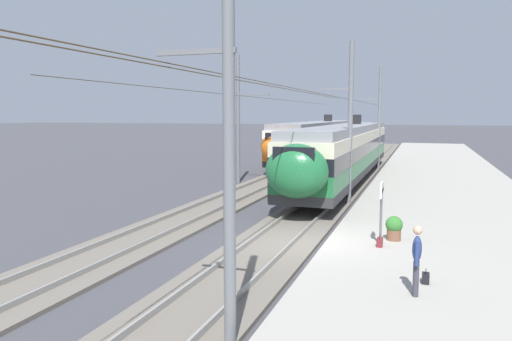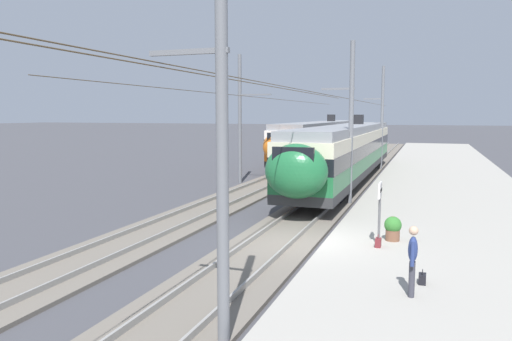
% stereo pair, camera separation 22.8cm
% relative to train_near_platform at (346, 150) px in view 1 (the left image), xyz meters
% --- Properties ---
extents(ground_plane, '(400.00, 400.00, 0.00)m').
position_rel_train_near_platform_xyz_m(ground_plane, '(-16.25, -1.11, -2.23)').
color(ground_plane, '#424247').
extents(platform_slab, '(120.00, 8.60, 0.30)m').
position_rel_train_near_platform_xyz_m(platform_slab, '(-16.25, -6.12, -2.08)').
color(platform_slab, '#A39E93').
rests_on(platform_slab, ground).
extents(track_near, '(120.00, 3.00, 0.28)m').
position_rel_train_near_platform_xyz_m(track_near, '(-16.25, -0.00, -2.16)').
color(track_near, '#6B6359').
rests_on(track_near, ground).
extents(track_far, '(120.00, 3.00, 0.28)m').
position_rel_train_near_platform_xyz_m(track_far, '(-16.25, 4.77, -2.16)').
color(track_far, '#6B6359').
rests_on(track_far, ground).
extents(train_near_platform, '(27.86, 2.88, 4.27)m').
position_rel_train_near_platform_xyz_m(train_near_platform, '(0.00, 0.00, 0.00)').
color(train_near_platform, '#2D2D30').
rests_on(train_near_platform, track_near).
extents(train_far_track, '(28.52, 2.99, 4.27)m').
position_rel_train_near_platform_xyz_m(train_far_track, '(14.07, 4.77, 0.00)').
color(train_far_track, '#2D2D30').
rests_on(train_far_track, track_far).
extents(catenary_mast_west, '(39.65, 1.66, 7.55)m').
position_rel_train_near_platform_xyz_m(catenary_mast_west, '(-23.66, -1.27, 1.70)').
color(catenary_mast_west, slate).
rests_on(catenary_mast_west, ground).
extents(catenary_mast_mid, '(39.65, 1.66, 8.14)m').
position_rel_train_near_platform_xyz_m(catenary_mast_mid, '(-7.85, -1.28, 1.97)').
color(catenary_mast_mid, slate).
rests_on(catenary_mast_mid, ground).
extents(catenary_mast_east, '(39.65, 1.66, 8.44)m').
position_rel_train_near_platform_xyz_m(catenary_mast_east, '(8.54, -1.28, 2.10)').
color(catenary_mast_east, slate).
rests_on(catenary_mast_east, ground).
extents(catenary_mast_far_side, '(39.65, 2.32, 8.46)m').
position_rel_train_near_platform_xyz_m(catenary_mast_far_side, '(-2.27, 6.66, 2.13)').
color(catenary_mast_far_side, slate).
rests_on(catenary_mast_far_side, ground).
extents(platform_sign, '(0.70, 0.08, 2.10)m').
position_rel_train_near_platform_xyz_m(platform_sign, '(-16.26, -3.62, -0.38)').
color(platform_sign, '#59595B').
rests_on(platform_sign, platform_slab).
extents(passenger_walking, '(0.53, 0.22, 1.69)m').
position_rel_train_near_platform_xyz_m(passenger_walking, '(-20.41, -4.78, -0.98)').
color(passenger_walking, '#383842').
rests_on(passenger_walking, platform_slab).
extents(handbag_beside_passenger, '(0.32, 0.18, 0.38)m').
position_rel_train_near_platform_xyz_m(handbag_beside_passenger, '(-19.44, -5.01, -1.79)').
color(handbag_beside_passenger, black).
rests_on(handbag_beside_passenger, platform_slab).
extents(handbag_near_sign, '(0.32, 0.18, 0.41)m').
position_rel_train_near_platform_xyz_m(handbag_near_sign, '(-16.33, -3.61, -1.78)').
color(handbag_near_sign, maroon).
rests_on(handbag_near_sign, platform_slab).
extents(potted_plant_platform_edge, '(0.58, 0.58, 0.83)m').
position_rel_train_near_platform_xyz_m(potted_plant_platform_edge, '(-15.35, -3.99, -1.46)').
color(potted_plant_platform_edge, brown).
rests_on(potted_plant_platform_edge, platform_slab).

